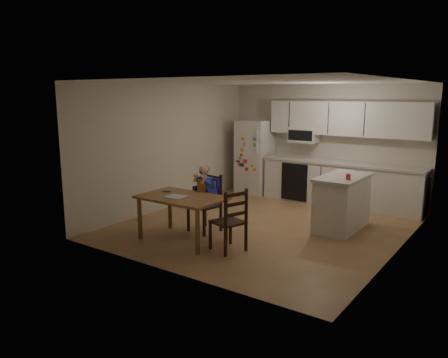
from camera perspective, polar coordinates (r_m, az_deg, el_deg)
name	(u,v)px	position (r m, az deg, el deg)	size (l,w,h in m)	color
room	(280,153)	(7.98, 7.30, 3.39)	(4.52, 5.01, 2.51)	olive
refrigerator	(255,157)	(10.23, 4.04, 2.89)	(0.72, 0.70, 1.70)	silver
kitchen_run	(341,163)	(9.42, 15.04, 1.99)	(3.37, 0.62, 2.15)	silver
kitchen_island	(342,202)	(7.78, 15.16, -2.95)	(0.66, 1.26, 0.93)	silver
red_cup	(348,177)	(7.38, 15.92, 0.31)	(0.08, 0.08, 0.10)	red
dining_table	(182,202)	(6.92, -5.49, -3.05)	(1.34, 0.86, 0.72)	brown
napkin	(176,197)	(6.86, -6.33, -2.31)	(0.31, 0.27, 0.01)	silver
toddler_spoon	(166,191)	(7.25, -7.59, -1.59)	(0.02, 0.02, 0.12)	#2E24BD
chair_booster	(206,191)	(7.36, -2.31, -1.58)	(0.49, 0.49, 1.15)	black
chair_side	(232,217)	(6.40, 1.05, -4.98)	(0.53, 0.53, 0.95)	black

